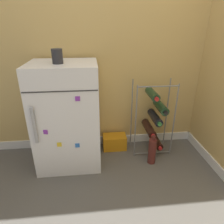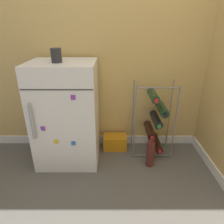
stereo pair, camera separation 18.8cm
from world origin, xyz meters
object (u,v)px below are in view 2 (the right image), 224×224
object	(u,v)px
wine_rack	(156,120)
fridge_top_cup	(57,55)
mini_fridge	(67,114)
loose_bottle_floor	(151,153)
soda_box	(116,142)

from	to	relation	value
wine_rack	fridge_top_cup	distance (m)	1.09
mini_fridge	loose_bottle_floor	bearing A→B (deg)	-9.13
wine_rack	loose_bottle_floor	size ratio (longest dim) A/B	2.52
mini_fridge	fridge_top_cup	world-z (taller)	fridge_top_cup
soda_box	loose_bottle_floor	world-z (taller)	loose_bottle_floor
mini_fridge	soda_box	bearing A→B (deg)	19.55
soda_box	loose_bottle_floor	size ratio (longest dim) A/B	0.82
fridge_top_cup	loose_bottle_floor	world-z (taller)	fridge_top_cup
fridge_top_cup	loose_bottle_floor	bearing A→B (deg)	-5.58
mini_fridge	loose_bottle_floor	distance (m)	0.86
mini_fridge	fridge_top_cup	bearing A→B (deg)	-116.86
soda_box	loose_bottle_floor	distance (m)	0.44
fridge_top_cup	loose_bottle_floor	distance (m)	1.19
wine_rack	fridge_top_cup	size ratio (longest dim) A/B	6.72
fridge_top_cup	loose_bottle_floor	size ratio (longest dim) A/B	0.38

